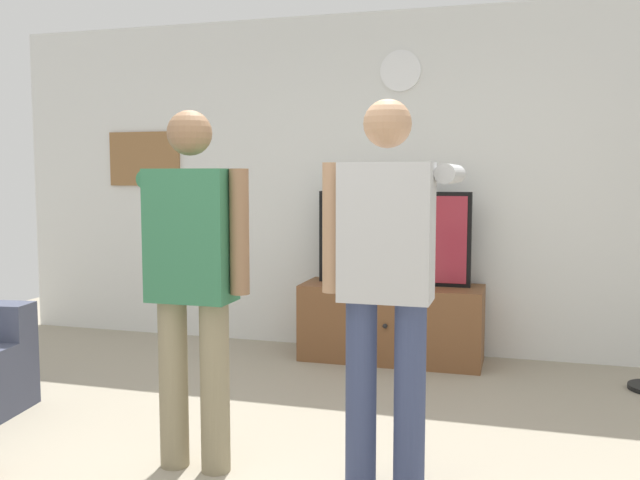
# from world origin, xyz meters

# --- Properties ---
(back_wall) EXTENTS (6.40, 0.10, 2.70)m
(back_wall) POSITION_xyz_m (0.00, 2.95, 1.35)
(back_wall) COLOR silver
(back_wall) RESTS_ON ground_plane
(tv_stand) EXTENTS (1.37, 0.53, 0.58)m
(tv_stand) POSITION_xyz_m (0.23, 2.60, 0.29)
(tv_stand) COLOR brown
(tv_stand) RESTS_ON ground_plane
(television) EXTENTS (1.17, 0.07, 0.71)m
(television) POSITION_xyz_m (0.23, 2.65, 0.94)
(television) COLOR black
(television) RESTS_ON tv_stand
(wall_clock) EXTENTS (0.32, 0.03, 0.32)m
(wall_clock) POSITION_xyz_m (0.23, 2.89, 2.23)
(wall_clock) COLOR white
(framed_picture) EXTENTS (0.68, 0.04, 0.47)m
(framed_picture) POSITION_xyz_m (-2.04, 2.90, 1.56)
(framed_picture) COLOR olive
(person_standing_nearer_lamp) EXTENTS (0.58, 0.78, 1.72)m
(person_standing_nearer_lamp) POSITION_xyz_m (-0.33, 0.40, 0.97)
(person_standing_nearer_lamp) COLOR gray
(person_standing_nearer_lamp) RESTS_ON ground_plane
(person_standing_nearer_couch) EXTENTS (0.58, 0.78, 1.74)m
(person_standing_nearer_couch) POSITION_xyz_m (0.60, 0.43, 0.99)
(person_standing_nearer_couch) COLOR #384266
(person_standing_nearer_couch) RESTS_ON ground_plane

